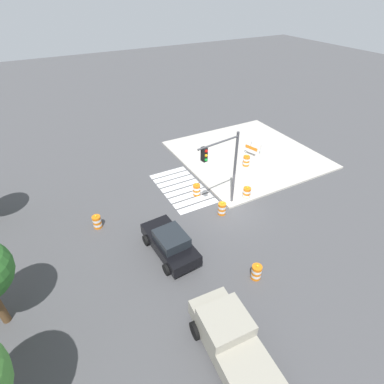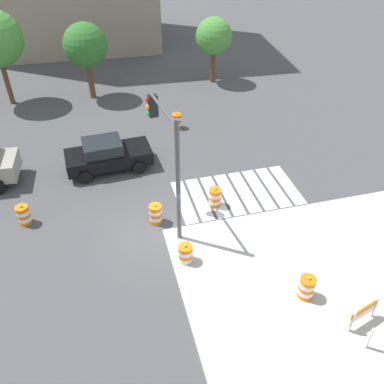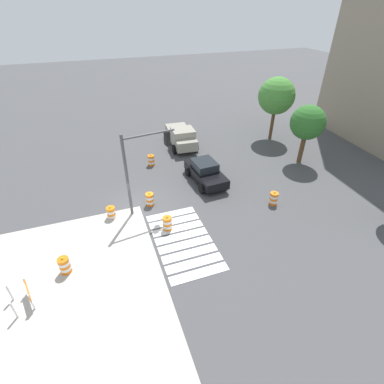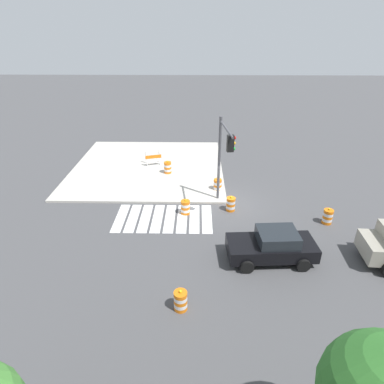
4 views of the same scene
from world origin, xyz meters
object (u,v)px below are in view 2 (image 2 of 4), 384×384
at_px(traffic_barrel_median_far, 177,121).
at_px(construction_barricade, 368,316).
at_px(traffic_barrel_on_sidewalk, 307,287).
at_px(street_tree_streetside_near, 85,46).
at_px(traffic_barrel_crosswalk_end, 156,214).
at_px(traffic_barrel_far_curb, 24,215).
at_px(traffic_light_pole, 167,147).
at_px(street_tree_streetside_far, 214,37).
at_px(traffic_barrel_median_near, 186,255).
at_px(traffic_barrel_near_corner, 215,197).
at_px(sports_car, 107,155).

relative_size(traffic_barrel_median_far, construction_barricade, 0.73).
bearing_deg(traffic_barrel_on_sidewalk, traffic_barrel_median_far, 97.04).
relative_size(construction_barricade, street_tree_streetside_near, 0.28).
bearing_deg(traffic_barrel_crosswalk_end, traffic_barrel_far_curb, 166.08).
bearing_deg(construction_barricade, street_tree_streetside_near, 110.16).
height_order(traffic_light_pole, street_tree_streetside_far, traffic_light_pole).
xyz_separation_m(traffic_barrel_crosswalk_end, traffic_barrel_median_far, (2.76, 8.03, 0.00)).
distance_m(traffic_barrel_median_near, traffic_light_pole, 4.23).
relative_size(traffic_barrel_near_corner, street_tree_streetside_near, 0.21).
height_order(traffic_barrel_near_corner, traffic_barrel_far_curb, same).
xyz_separation_m(traffic_barrel_near_corner, street_tree_streetside_near, (-4.68, 13.19, 3.06)).
relative_size(traffic_barrel_near_corner, traffic_barrel_far_curb, 1.00).
relative_size(traffic_barrel_crosswalk_end, traffic_light_pole, 0.19).
relative_size(traffic_barrel_median_far, street_tree_streetside_far, 0.22).
distance_m(traffic_barrel_near_corner, construction_barricade, 8.05).
bearing_deg(street_tree_streetside_near, traffic_barrel_crosswalk_end, -82.30).
xyz_separation_m(traffic_barrel_crosswalk_end, traffic_barrel_far_curb, (-5.57, 1.38, 0.00)).
relative_size(traffic_barrel_on_sidewalk, construction_barricade, 0.73).
relative_size(traffic_barrel_far_curb, construction_barricade, 0.73).
height_order(traffic_barrel_near_corner, traffic_barrel_median_far, same).
bearing_deg(construction_barricade, traffic_barrel_median_near, 139.12).
relative_size(traffic_barrel_near_corner, traffic_barrel_crosswalk_end, 1.00).
relative_size(traffic_barrel_near_corner, street_tree_streetside_far, 0.22).
distance_m(sports_car, construction_barricade, 13.89).
bearing_deg(traffic_barrel_crosswalk_end, construction_barricade, -50.81).
distance_m(sports_car, traffic_barrel_far_curb, 5.20).
relative_size(traffic_barrel_on_sidewalk, traffic_light_pole, 0.19).
xyz_separation_m(traffic_barrel_near_corner, street_tree_streetside_far, (4.04, 13.73, 2.78)).
height_order(sports_car, traffic_barrel_far_curb, sports_car).
relative_size(sports_car, traffic_barrel_median_near, 4.32).
xyz_separation_m(traffic_barrel_far_curb, traffic_light_pole, (6.15, -1.62, 3.46)).
xyz_separation_m(construction_barricade, street_tree_streetside_far, (1.13, 21.23, 2.51)).
bearing_deg(traffic_light_pole, street_tree_streetside_near, 99.91).
relative_size(traffic_barrel_crosswalk_end, traffic_barrel_median_near, 1.00).
xyz_separation_m(traffic_light_pole, street_tree_streetside_near, (-2.42, 13.87, -0.40)).
distance_m(sports_car, street_tree_streetside_near, 9.31).
bearing_deg(traffic_barrel_crosswalk_end, street_tree_streetside_near, 97.70).
bearing_deg(traffic_barrel_crosswalk_end, sports_car, 108.79).
bearing_deg(construction_barricade, street_tree_streetside_far, 86.96).
xyz_separation_m(traffic_barrel_on_sidewalk, traffic_light_pole, (-3.84, 5.17, 3.31)).
distance_m(traffic_barrel_crosswalk_end, construction_barricade, 9.11).
distance_m(traffic_barrel_median_far, street_tree_streetside_far, 7.90).
distance_m(construction_barricade, street_tree_streetside_far, 21.40).
relative_size(sports_car, traffic_barrel_median_far, 4.32).
bearing_deg(traffic_barrel_on_sidewalk, traffic_barrel_median_near, 143.82).
relative_size(sports_car, traffic_barrel_crosswalk_end, 4.32).
distance_m(traffic_light_pole, street_tree_streetside_near, 14.09).
relative_size(sports_car, traffic_light_pole, 0.80).
height_order(sports_car, traffic_barrel_near_corner, sports_car).
bearing_deg(traffic_barrel_crosswalk_end, street_tree_streetside_far, 64.11).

